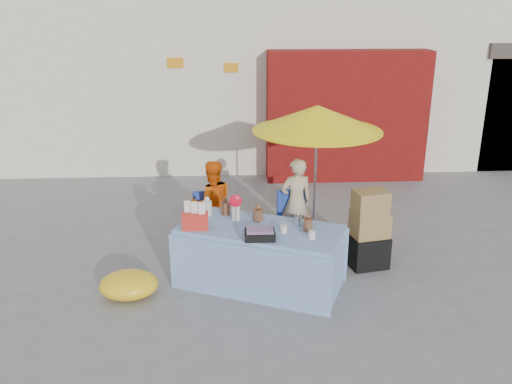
{
  "coord_description": "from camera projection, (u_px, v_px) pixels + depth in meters",
  "views": [
    {
      "loc": [
        -0.18,
        -6.47,
        3.52
      ],
      "look_at": [
        0.19,
        0.6,
        1.0
      ],
      "focal_mm": 38.0,
      "sensor_mm": 36.0,
      "label": 1
    }
  ],
  "objects": [
    {
      "name": "tarp_bundle",
      "position": [
        129.0,
        285.0,
        6.75
      ],
      "size": [
        0.87,
        0.77,
        0.33
      ],
      "primitive_type": "ellipsoid",
      "rotation": [
        0.0,
        0.0,
        0.28
      ],
      "color": "yellow",
      "rests_on": "ground"
    },
    {
      "name": "backdrop",
      "position": [
        255.0,
        18.0,
        13.33
      ],
      "size": [
        14.0,
        8.0,
        7.8
      ],
      "color": "silver",
      "rests_on": "ground"
    },
    {
      "name": "market_table",
      "position": [
        260.0,
        255.0,
        6.97
      ],
      "size": [
        2.3,
        1.71,
        1.26
      ],
      "rotation": [
        0.0,
        0.0,
        -0.4
      ],
      "color": "#83A4D1",
      "rests_on": "ground"
    },
    {
      "name": "chair_right",
      "position": [
        296.0,
        231.0,
        8.1
      ],
      "size": [
        0.57,
        0.56,
        0.85
      ],
      "rotation": [
        0.0,
        0.0,
        0.22
      ],
      "color": "#203C96",
      "rests_on": "ground"
    },
    {
      "name": "vendor_orange",
      "position": [
        212.0,
        204.0,
        8.03
      ],
      "size": [
        0.74,
        0.63,
        1.33
      ],
      "primitive_type": "imported",
      "rotation": [
        0.0,
        0.0,
        3.37
      ],
      "color": "#ED5B0C",
      "rests_on": "ground"
    },
    {
      "name": "box_stack",
      "position": [
        369.0,
        232.0,
        7.42
      ],
      "size": [
        0.57,
        0.5,
        1.11
      ],
      "rotation": [
        0.0,
        0.0,
        0.2
      ],
      "color": "black",
      "rests_on": "ground"
    },
    {
      "name": "vendor_beige",
      "position": [
        296.0,
        202.0,
        8.09
      ],
      "size": [
        0.55,
        0.42,
        1.34
      ],
      "primitive_type": "imported",
      "rotation": [
        0.0,
        0.0,
        3.37
      ],
      "color": "#C2AF89",
      "rests_on": "ground"
    },
    {
      "name": "ground",
      "position": [
        244.0,
        277.0,
        7.27
      ],
      "size": [
        80.0,
        80.0,
        0.0
      ],
      "primitive_type": "plane",
      "color": "slate",
      "rests_on": "ground"
    },
    {
      "name": "umbrella",
      "position": [
        317.0,
        119.0,
        7.83
      ],
      "size": [
        1.9,
        1.9,
        2.09
      ],
      "color": "gray",
      "rests_on": "ground"
    },
    {
      "name": "chair_left",
      "position": [
        213.0,
        233.0,
        8.04
      ],
      "size": [
        0.57,
        0.56,
        0.85
      ],
      "rotation": [
        0.0,
        0.0,
        0.22
      ],
      "color": "#203C96",
      "rests_on": "ground"
    }
  ]
}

